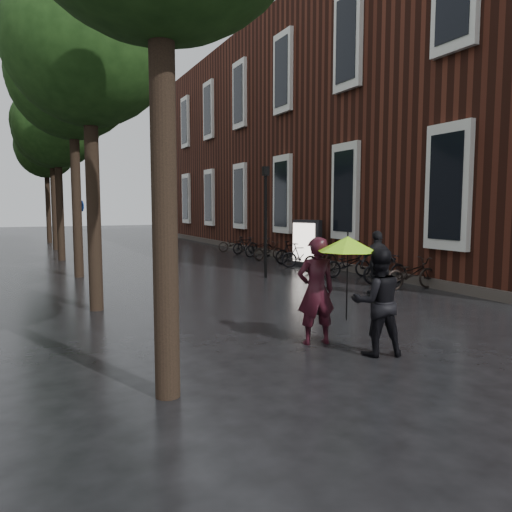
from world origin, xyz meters
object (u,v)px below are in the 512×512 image
person_black (377,302)px  parked_bicycles (300,255)px  pedestrian_walking (377,263)px  ad_lightbox (307,244)px  person_burgundy (316,291)px  lamp_post (266,211)px

person_black → parked_bicycles: bearing=-96.6°
pedestrian_walking → ad_lightbox: bearing=-97.0°
person_black → ad_lightbox: ad_lightbox is taller
person_black → parked_bicycles: (5.01, 11.11, -0.42)m
person_burgundy → person_black: 1.15m
person_burgundy → person_black: size_ratio=1.08×
parked_bicycles → lamp_post: size_ratio=3.76×
pedestrian_walking → parked_bicycles: (1.38, 6.60, -0.43)m
person_black → person_burgundy: bearing=-43.3°
parked_bicycles → ad_lightbox: bearing=-78.0°
person_black → pedestrian_walking: pedestrian_walking is taller
person_burgundy → ad_lightbox: bearing=-109.5°
parked_bicycles → lamp_post: bearing=-139.9°
person_burgundy → lamp_post: bearing=-99.5°
ad_lightbox → person_burgundy: bearing=-143.5°
ad_lightbox → pedestrian_walking: bearing=-126.6°
pedestrian_walking → ad_lightbox: 6.40m
person_black → parked_bicycles: person_black is taller
lamp_post → person_black: bearing=-104.6°
person_burgundy → pedestrian_walking: bearing=-129.4°
lamp_post → person_burgundy: bearing=-110.0°
person_black → lamp_post: bearing=-86.9°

